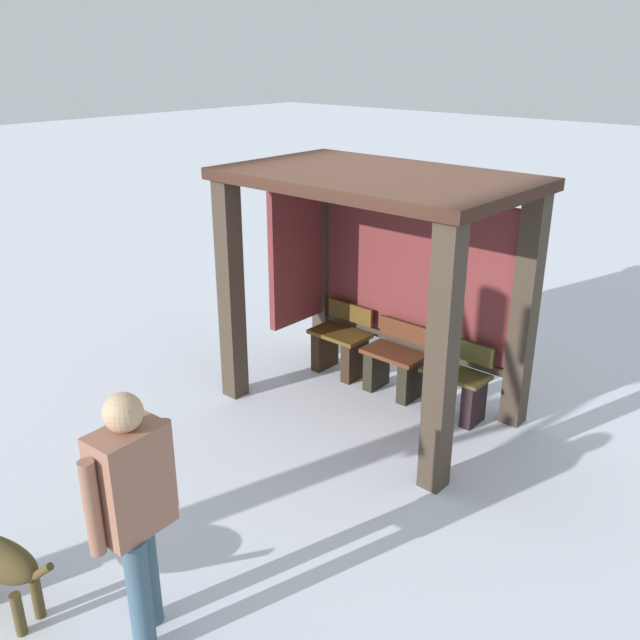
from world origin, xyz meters
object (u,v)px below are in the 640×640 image
bench_left_inside (341,346)px  person_walking (134,503)px  bench_right_inside (455,387)px  bench_center_inside (394,365)px  bus_shelter (377,243)px

bench_left_inside → person_walking: (1.52, -3.66, 0.67)m
bench_left_inside → bench_right_inside: size_ratio=1.02×
bench_center_inside → person_walking: bearing=-78.0°
bus_shelter → bench_center_inside: size_ratio=3.64×
bench_left_inside → person_walking: person_walking is taller
bus_shelter → person_walking: bus_shelter is taller
bench_center_inside → person_walking: person_walking is taller
bus_shelter → person_walking: 3.59m
bench_center_inside → bench_left_inside: bearing=-180.0°
bus_shelter → bench_right_inside: 1.61m
bus_shelter → bench_left_inside: bearing=159.2°
bench_right_inside → person_walking: 3.72m
bench_left_inside → bench_right_inside: bench_left_inside is taller
bus_shelter → person_walking: (0.87, -3.41, -0.68)m
bench_center_inside → bench_right_inside: bearing=0.0°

